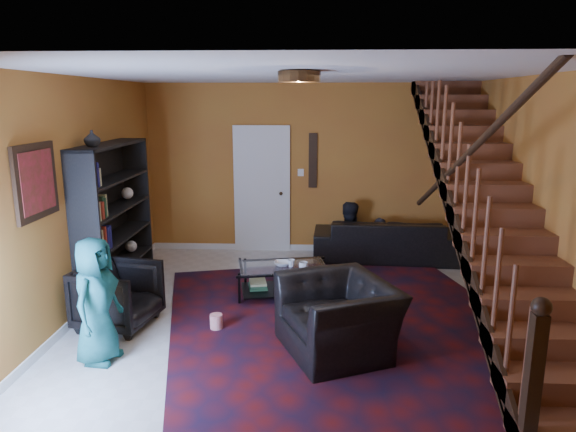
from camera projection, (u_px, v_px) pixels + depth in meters
The scene contains 21 objects.
floor at pixel (300, 315), 6.16m from camera, with size 5.50×5.50×0.00m, color beige.
room at pixel (211, 273), 7.51m from camera, with size 5.50×5.50×5.50m.
staircase at pixel (489, 203), 5.76m from camera, with size 0.95×5.02×3.18m.
bookshelf at pixel (116, 224), 6.64m from camera, with size 0.35×1.80×2.00m.
door at pixel (262, 191), 8.62m from camera, with size 0.82×0.05×2.05m, color silver.
framed_picture at pixel (36, 181), 5.01m from camera, with size 0.04×0.74×0.74m, color maroon.
wall_hanging at pixel (313, 161), 8.47m from camera, with size 0.14×0.03×0.90m, color black.
ceiling_fixture at pixel (299, 77), 4.78m from camera, with size 0.40×0.40×0.10m, color #3F2814.
rug at pixel (345, 326), 5.84m from camera, with size 3.91×4.47×0.02m, color #4D0D0E.
sofa at pixel (385, 239), 8.27m from camera, with size 2.29×0.90×0.67m, color black.
armchair_left at pixel (118, 296), 5.81m from camera, with size 0.78×0.80×0.73m, color black.
armchair_right at pixel (338, 317), 5.21m from camera, with size 1.15×1.00×0.74m, color black.
person_adult_a at pixel (378, 251), 8.37m from camera, with size 0.41×0.27×1.13m, color black.
person_adult_b at pixel (347, 243), 8.37m from camera, with size 0.67×0.52×1.38m, color black.
person_child at pixel (96, 300), 4.97m from camera, with size 0.62×0.40×1.26m, color #185A5B.
coffee_table at pixel (283, 279), 6.69m from camera, with size 1.22×0.85×0.43m.
cup_a at pixel (303, 266), 6.50m from camera, with size 0.12×0.12×0.09m, color #999999.
cup_b at pixel (291, 263), 6.60m from camera, with size 0.10×0.10×0.09m, color #999999.
bowl at pixel (282, 263), 6.66m from camera, with size 0.21×0.21×0.05m, color #999999.
vase at pixel (92, 138), 5.90m from camera, with size 0.18×0.18×0.19m, color #999999.
popcorn_bucket at pixel (216, 321), 5.75m from camera, with size 0.14×0.14×0.16m, color red.
Camera 1 is at (0.12, -5.74, 2.53)m, focal length 32.00 mm.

